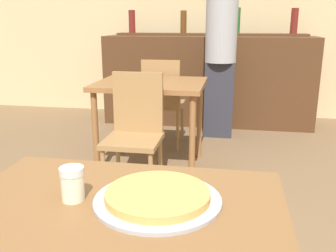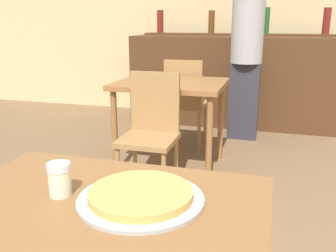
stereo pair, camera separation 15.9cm
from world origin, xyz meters
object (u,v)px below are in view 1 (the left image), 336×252
object	(u,v)px
cheese_shaker	(72,183)
chair_far_side_back	(163,98)
chair_far_side_front	(135,127)
pizza_tray	(158,197)
person_standing	(221,51)

from	to	relation	value
cheese_shaker	chair_far_side_back	bearing A→B (deg)	94.92
chair_far_side_front	pizza_tray	size ratio (longest dim) A/B	2.36
chair_far_side_front	cheese_shaker	world-z (taller)	chair_far_side_front
chair_far_side_front	cheese_shaker	distance (m)	1.64
chair_far_side_back	pizza_tray	bearing A→B (deg)	100.44
pizza_tray	chair_far_side_back	bearing A→B (deg)	100.44
pizza_tray	cheese_shaker	xyz separation A→B (m)	(-0.26, -0.03, 0.04)
chair_far_side_front	chair_far_side_back	distance (m)	1.09
chair_far_side_front	pizza_tray	world-z (taller)	chair_far_side_front
pizza_tray	person_standing	size ratio (longest dim) A/B	0.22
cheese_shaker	person_standing	size ratio (longest dim) A/B	0.06
chair_far_side_front	person_standing	world-z (taller)	person_standing
person_standing	chair_far_side_back	bearing A→B (deg)	-136.97
pizza_tray	person_standing	world-z (taller)	person_standing
cheese_shaker	person_standing	distance (m)	3.22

